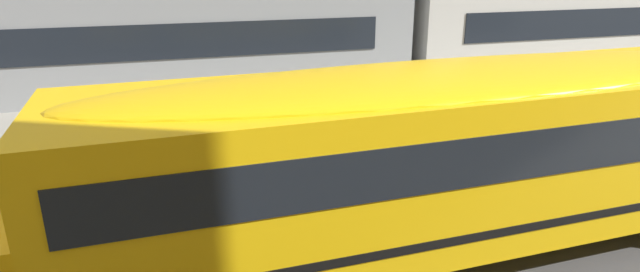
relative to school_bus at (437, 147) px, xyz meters
name	(u,v)px	position (x,y,z in m)	size (l,w,h in m)	color
ground_plane	(458,195)	(1.52, 1.70, -1.78)	(400.00, 400.00, 0.00)	#424244
sidewalk_far	(342,100)	(1.52, 9.00, -1.78)	(120.00, 3.00, 0.01)	gray
lane_centreline	(458,195)	(1.52, 1.70, -1.78)	(110.00, 0.16, 0.01)	silver
school_bus	(437,147)	(0.00, 0.00, 0.00)	(13.51, 3.23, 3.00)	yellow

